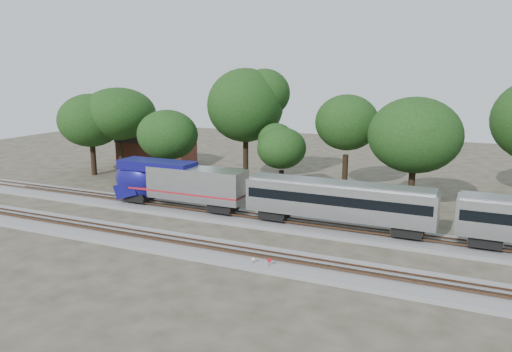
% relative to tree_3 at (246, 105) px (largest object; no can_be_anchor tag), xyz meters
% --- Properties ---
extents(ground, '(160.00, 160.00, 0.00)m').
position_rel_tree_3_xyz_m(ground, '(8.21, -22.05, -11.03)').
color(ground, '#383328').
rests_on(ground, ground).
extents(track_far, '(160.00, 5.00, 0.73)m').
position_rel_tree_3_xyz_m(track_far, '(8.21, -16.05, -10.82)').
color(track_far, slate).
rests_on(track_far, ground).
extents(track_near, '(160.00, 5.00, 0.73)m').
position_rel_tree_3_xyz_m(track_near, '(8.21, -26.05, -10.82)').
color(track_near, slate).
rests_on(track_near, ground).
extents(switch_stand_red, '(0.33, 0.09, 1.05)m').
position_rel_tree_3_xyz_m(switch_stand_red, '(15.36, -27.73, -10.36)').
color(switch_stand_red, '#512D19').
rests_on(switch_stand_red, ground).
extents(switch_stand_white, '(0.28, 0.06, 0.88)m').
position_rel_tree_3_xyz_m(switch_stand_white, '(13.92, -27.70, -10.46)').
color(switch_stand_white, '#512D19').
rests_on(switch_stand_white, ground).
extents(switch_lever, '(0.53, 0.36, 0.30)m').
position_rel_tree_3_xyz_m(switch_lever, '(14.96, -27.42, -10.88)').
color(switch_lever, '#512D19').
rests_on(switch_lever, ground).
extents(brick_building, '(12.78, 10.24, 5.45)m').
position_rel_tree_3_xyz_m(brick_building, '(-18.80, 5.36, -8.28)').
color(brick_building, brown).
rests_on(brick_building, ground).
extents(tree_0, '(8.52, 8.52, 12.01)m').
position_rel_tree_3_xyz_m(tree_0, '(-23.80, -4.31, -2.66)').
color(tree_0, black).
rests_on(tree_0, ground).
extents(tree_1, '(9.43, 9.43, 13.29)m').
position_rel_tree_3_xyz_m(tree_1, '(-20.50, -1.92, -1.76)').
color(tree_1, black).
rests_on(tree_1, ground).
extents(tree_2, '(7.49, 7.49, 10.56)m').
position_rel_tree_3_xyz_m(tree_2, '(-8.01, -7.34, -3.68)').
color(tree_2, black).
rests_on(tree_2, ground).
extents(tree_3, '(11.21, 11.21, 15.81)m').
position_rel_tree_3_xyz_m(tree_3, '(0.00, 0.00, 0.00)').
color(tree_3, black).
rests_on(tree_3, ground).
extents(tree_4, '(6.31, 6.31, 8.90)m').
position_rel_tree_3_xyz_m(tree_4, '(7.31, -4.79, -4.85)').
color(tree_4, black).
rests_on(tree_4, ground).
extents(tree_5, '(9.31, 9.31, 13.13)m').
position_rel_tree_3_xyz_m(tree_5, '(14.02, 0.97, -1.88)').
color(tree_5, black).
rests_on(tree_5, ground).
extents(tree_6, '(8.89, 8.89, 12.54)m').
position_rel_tree_3_xyz_m(tree_6, '(23.26, -5.32, -2.29)').
color(tree_6, black).
rests_on(tree_6, ground).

